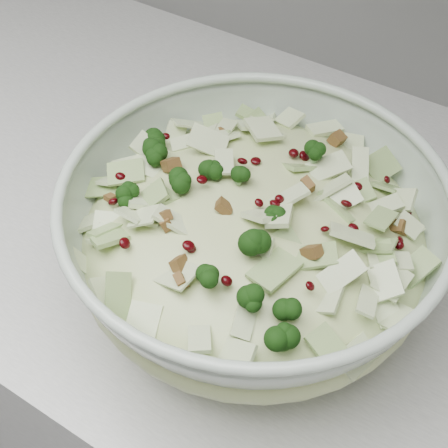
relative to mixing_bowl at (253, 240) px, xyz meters
name	(u,v)px	position (x,y,z in m)	size (l,w,h in m)	color
mixing_bowl	(253,240)	(0.00, 0.00, 0.00)	(0.39, 0.39, 0.13)	#B2C4B2
salad	(254,224)	(0.00, 0.00, 0.02)	(0.35, 0.35, 0.13)	#C4CF8E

